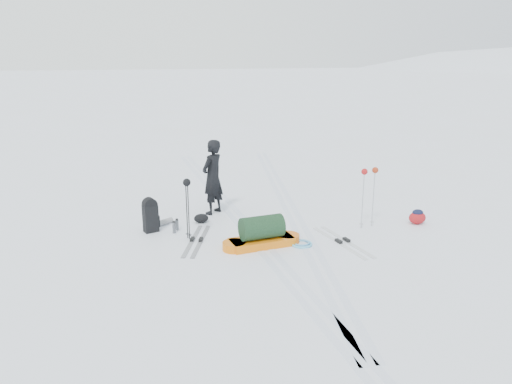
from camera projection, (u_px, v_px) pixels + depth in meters
ground at (254, 237)px, 11.00m from camera, size 200.00×200.00×0.00m
snow_hill_backdrop at (424, 358)px, 122.54m from camera, size 359.50×192.00×162.45m
ski_tracks at (271, 222)px, 11.96m from camera, size 3.38×17.97×0.01m
skier at (213, 177)px, 12.35m from camera, size 0.80×0.80×1.88m
pulk_sled at (262, 235)px, 10.44m from camera, size 1.77×0.74×0.66m
expedition_rucksack at (152, 215)px, 11.28m from camera, size 0.72×0.73×0.80m
ski_poles_black at (187, 190)px, 10.60m from camera, size 0.17×0.19×1.35m
ski_poles_silver at (369, 178)px, 11.28m from camera, size 0.44×0.22×1.42m
touring_skis_grey at (197, 240)px, 10.76m from camera, size 0.84×1.87×0.07m
touring_skis_white at (342, 242)px, 10.68m from camera, size 0.66×2.03×0.07m
rope_coil at (302, 243)px, 10.55m from camera, size 0.56×0.56×0.05m
small_daypack at (417, 217)px, 11.79m from camera, size 0.51×0.47×0.35m
thermos_pair at (176, 226)px, 11.29m from camera, size 0.18×0.29×0.29m
stuff_sack at (201, 218)px, 11.88m from camera, size 0.36×0.28×0.21m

